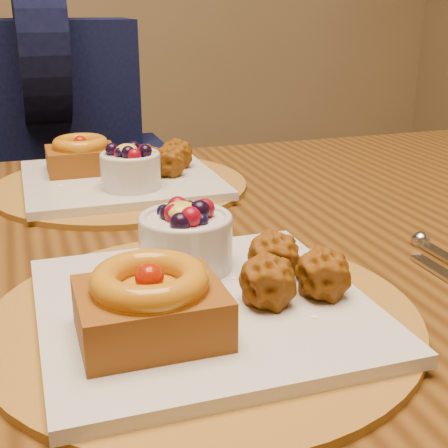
# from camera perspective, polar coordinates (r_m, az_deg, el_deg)

# --- Properties ---
(dining_table) EXTENTS (1.60, 0.90, 0.76)m
(dining_table) POSITION_cam_1_polar(r_m,az_deg,el_deg) (0.78, -6.44, -6.48)
(dining_table) COLOR #3D210B
(dining_table) RESTS_ON ground
(place_setting_near) EXTENTS (0.38, 0.38, 0.09)m
(place_setting_near) POSITION_cam_1_polar(r_m,az_deg,el_deg) (0.55, -2.34, -6.29)
(place_setting_near) COLOR brown
(place_setting_near) RESTS_ON dining_table
(place_setting_far) EXTENTS (0.38, 0.38, 0.08)m
(place_setting_far) POSITION_cam_1_polar(r_m,az_deg,el_deg) (0.95, -9.59, 4.48)
(place_setting_far) COLOR brown
(place_setting_far) RESTS_ON dining_table
(chair_far) EXTENTS (0.59, 0.59, 0.97)m
(chair_far) POSITION_cam_1_polar(r_m,az_deg,el_deg) (1.65, -17.92, 1.55)
(chair_far) COLOR black
(chair_far) RESTS_ON ground
(diner) EXTENTS (0.47, 0.46, 0.76)m
(diner) POSITION_cam_1_polar(r_m,az_deg,el_deg) (1.40, -16.03, 10.44)
(diner) COLOR black
(diner) RESTS_ON ground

